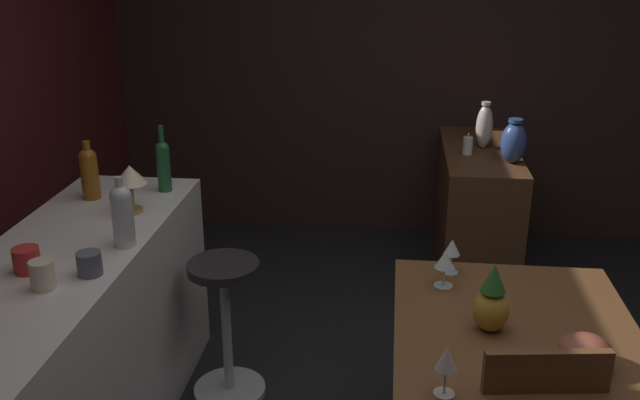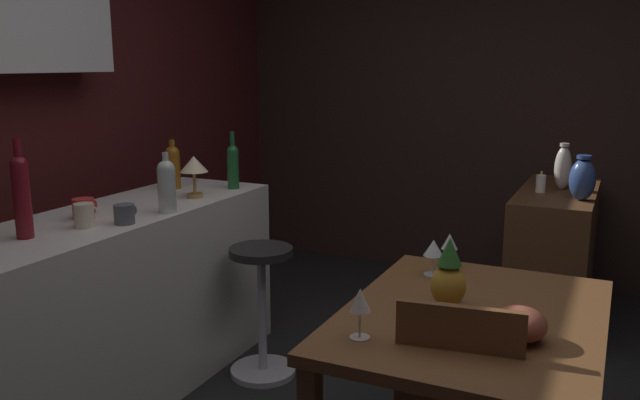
% 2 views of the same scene
% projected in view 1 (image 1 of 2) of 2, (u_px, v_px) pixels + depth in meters
% --- Properties ---
extents(wall_side_right, '(0.10, 4.40, 2.60)m').
position_uv_depth(wall_side_right, '(367.00, 50.00, 4.79)').
color(wall_side_right, '#33231E').
rests_on(wall_side_right, ground_plane).
extents(dining_table, '(1.12, 0.85, 0.74)m').
position_uv_depth(dining_table, '(516.00, 359.00, 2.42)').
color(dining_table, brown).
rests_on(dining_table, ground_plane).
extents(kitchen_counter, '(2.10, 0.60, 0.90)m').
position_uv_depth(kitchen_counter, '(56.00, 376.00, 2.65)').
color(kitchen_counter, silver).
rests_on(kitchen_counter, ground_plane).
extents(sideboard_cabinet, '(1.10, 0.44, 0.82)m').
position_uv_depth(sideboard_cabinet, '(475.00, 212.00, 4.37)').
color(sideboard_cabinet, '#56351E').
rests_on(sideboard_cabinet, ground_plane).
extents(bar_stool, '(0.34, 0.34, 0.68)m').
position_uv_depth(bar_stool, '(226.00, 326.00, 3.17)').
color(bar_stool, '#262323').
rests_on(bar_stool, ground_plane).
extents(wine_glass_left, '(0.07, 0.07, 0.16)m').
position_uv_depth(wine_glass_left, '(446.00, 360.00, 2.03)').
color(wine_glass_left, silver).
rests_on(wine_glass_left, dining_table).
extents(wine_glass_right, '(0.07, 0.07, 0.15)m').
position_uv_depth(wine_glass_right, '(452.00, 248.00, 2.79)').
color(wine_glass_right, silver).
rests_on(wine_glass_right, dining_table).
extents(wine_glass_center, '(0.08, 0.08, 0.15)m').
position_uv_depth(wine_glass_center, '(445.00, 261.00, 2.68)').
color(wine_glass_center, silver).
rests_on(wine_glass_center, dining_table).
extents(pineapple_centerpiece, '(0.12, 0.12, 0.25)m').
position_uv_depth(pineapple_centerpiece, '(492.00, 302.00, 2.38)').
color(pineapple_centerpiece, gold).
rests_on(pineapple_centerpiece, dining_table).
extents(fruit_bowl, '(0.17, 0.17, 0.11)m').
position_uv_depth(fruit_bowl, '(586.00, 352.00, 2.19)').
color(fruit_bowl, '#9E4C38').
rests_on(fruit_bowl, dining_table).
extents(wine_bottle_clear, '(0.08, 0.08, 0.28)m').
position_uv_depth(wine_bottle_clear, '(122.00, 213.00, 2.64)').
color(wine_bottle_clear, silver).
rests_on(wine_bottle_clear, kitchen_counter).
extents(wine_bottle_green, '(0.06, 0.06, 0.31)m').
position_uv_depth(wine_bottle_green, '(163.00, 163.00, 3.24)').
color(wine_bottle_green, '#1E592D').
rests_on(wine_bottle_green, kitchen_counter).
extents(wine_bottle_amber, '(0.08, 0.08, 0.27)m').
position_uv_depth(wine_bottle_amber, '(89.00, 171.00, 3.14)').
color(wine_bottle_amber, '#8C5114').
rests_on(wine_bottle_amber, kitchen_counter).
extents(cup_slate, '(0.12, 0.09, 0.09)m').
position_uv_depth(cup_slate, '(90.00, 263.00, 2.44)').
color(cup_slate, '#515660').
rests_on(cup_slate, kitchen_counter).
extents(cup_red, '(0.13, 0.09, 0.09)m').
position_uv_depth(cup_red, '(27.00, 260.00, 2.46)').
color(cup_red, red).
rests_on(cup_red, kitchen_counter).
extents(cup_cream, '(0.12, 0.08, 0.10)m').
position_uv_depth(cup_cream, '(43.00, 275.00, 2.34)').
color(cup_cream, beige).
rests_on(cup_cream, kitchen_counter).
extents(counter_lamp, '(0.14, 0.14, 0.21)m').
position_uv_depth(counter_lamp, '(130.00, 177.00, 2.96)').
color(counter_lamp, '#A58447').
rests_on(counter_lamp, kitchen_counter).
extents(pillar_candle_tall, '(0.06, 0.06, 0.13)m').
position_uv_depth(pillar_candle_tall, '(468.00, 146.00, 4.10)').
color(pillar_candle_tall, white).
rests_on(pillar_candle_tall, sideboard_cabinet).
extents(vase_ceramic_blue, '(0.14, 0.14, 0.26)m').
position_uv_depth(vase_ceramic_blue, '(514.00, 142.00, 3.92)').
color(vase_ceramic_blue, '#334C8C').
rests_on(vase_ceramic_blue, sideboard_cabinet).
extents(vase_ceramic_ivory, '(0.10, 0.10, 0.28)m').
position_uv_depth(vase_ceramic_ivory, '(484.00, 126.00, 4.20)').
color(vase_ceramic_ivory, beige).
rests_on(vase_ceramic_ivory, sideboard_cabinet).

